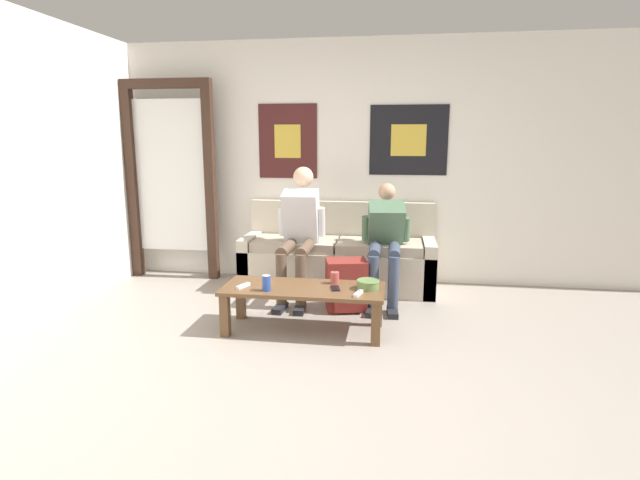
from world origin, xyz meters
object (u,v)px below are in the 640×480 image
at_px(drink_can_blue, 266,283).
at_px(game_controller_near_right, 243,286).
at_px(ceramic_bowl, 368,284).
at_px(backpack, 346,286).
at_px(coffee_table, 303,294).
at_px(cell_phone, 335,288).
at_px(pillar_candle, 335,278).
at_px(person_seated_teen, 385,238).
at_px(game_controller_near_left, 358,294).
at_px(couch, 338,259).
at_px(person_seated_adult, 299,227).

height_order(drink_can_blue, game_controller_near_right, drink_can_blue).
bearing_deg(ceramic_bowl, backpack, 112.48).
height_order(coffee_table, cell_phone, cell_phone).
xyz_separation_m(ceramic_bowl, drink_can_blue, (-0.78, -0.17, 0.02)).
xyz_separation_m(coffee_table, pillar_candle, (0.24, 0.14, 0.11)).
height_order(person_seated_teen, backpack, person_seated_teen).
relative_size(ceramic_bowl, game_controller_near_left, 1.23).
distance_m(backpack, pillar_candle, 0.47).
distance_m(couch, coffee_table, 1.27).
distance_m(drink_can_blue, game_controller_near_left, 0.72).
bearing_deg(game_controller_near_left, couch, 102.76).
bearing_deg(game_controller_near_left, backpack, 102.80).
relative_size(person_seated_teen, pillar_candle, 10.17).
bearing_deg(person_seated_adult, game_controller_near_right, -105.00).
xyz_separation_m(couch, backpack, (0.16, -0.70, -0.08)).
bearing_deg(game_controller_near_left, person_seated_teen, 80.93).
relative_size(pillar_candle, drink_can_blue, 0.87).
bearing_deg(backpack, person_seated_teen, 47.14).
distance_m(coffee_table, person_seated_teen, 1.15).
distance_m(ceramic_bowl, pillar_candle, 0.30).
bearing_deg(drink_can_blue, game_controller_near_right, 163.68).
bearing_deg(person_seated_adult, game_controller_near_left, -57.93).
relative_size(person_seated_adult, cell_phone, 8.55).
bearing_deg(game_controller_near_right, game_controller_near_left, -3.84).
height_order(couch, game_controller_near_left, couch).
relative_size(ceramic_bowl, game_controller_near_right, 1.24).
relative_size(person_seated_teen, cell_phone, 7.48).
xyz_separation_m(person_seated_teen, game_controller_near_left, (-0.17, -1.06, -0.23)).
xyz_separation_m(game_controller_near_left, cell_phone, (-0.19, 0.13, -0.01)).
distance_m(person_seated_adult, ceramic_bowl, 1.17).
bearing_deg(backpack, coffee_table, -117.33).
xyz_separation_m(backpack, game_controller_near_left, (0.16, -0.71, 0.16)).
height_order(person_seated_teen, ceramic_bowl, person_seated_teen).
relative_size(couch, backpack, 4.27).
bearing_deg(cell_phone, couch, 95.65).
relative_size(person_seated_teen, game_controller_near_left, 7.44).
bearing_deg(coffee_table, couch, 84.02).
height_order(couch, ceramic_bowl, couch).
xyz_separation_m(backpack, cell_phone, (-0.03, -0.58, 0.15)).
xyz_separation_m(game_controller_near_right, cell_phone, (0.73, 0.07, -0.01)).
relative_size(coffee_table, game_controller_near_right, 8.80).
distance_m(person_seated_adult, pillar_candle, 0.93).
xyz_separation_m(person_seated_teen, ceramic_bowl, (-0.11, -0.89, -0.20)).
bearing_deg(backpack, cell_phone, -93.20).
bearing_deg(pillar_candle, drink_can_blue, -151.03).
xyz_separation_m(coffee_table, person_seated_adult, (-0.21, 0.91, 0.38)).
bearing_deg(drink_can_blue, couch, 74.18).
xyz_separation_m(coffee_table, game_controller_near_left, (0.45, -0.14, 0.07)).
bearing_deg(person_seated_teen, cell_phone, -111.25).
xyz_separation_m(person_seated_teen, pillar_candle, (-0.38, -0.78, -0.19)).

